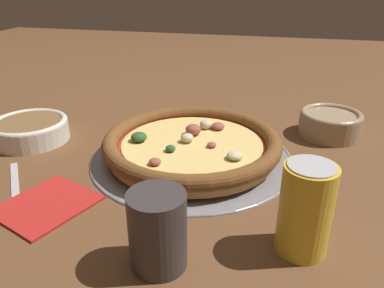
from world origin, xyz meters
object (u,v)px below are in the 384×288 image
Objects in this scene: pizza_tray at (192,156)px; fork at (15,188)px; pizza at (192,144)px; bowl_far at (31,128)px; bowl_near at (330,123)px; drinking_cup at (158,230)px; beverage_can at (305,209)px; napkin at (46,204)px.

pizza_tray is 2.68× the size of fork.
pizza is 0.35m from bowl_far.
bowl_near is 0.83× the size of bowl_far.
pizza is 0.29m from drinking_cup.
pizza reaches higher than bowl_far.
fork is at bearing 85.12° from beverage_can.
napkin is at bearing 88.73° from beverage_can.
fork is (0.11, 0.29, -0.05)m from drinking_cup.
beverage_can is (-0.22, -0.20, 0.06)m from pizza_tray.
bowl_far is 0.60m from beverage_can.
drinking_cup reaches higher than pizza_tray.
bowl_far reaches higher than napkin.
pizza is at bearing 86.57° from fork.
bowl_far is at bearing 168.75° from fork.
napkin is at bearing 131.07° from bowl_near.
pizza_tray is 2.33× the size of napkin.
bowl_far is 0.48m from drinking_cup.
pizza is at bearing -90.48° from bowl_far.
bowl_near reaches higher than bowl_far.
pizza is 0.32m from bowl_near.
beverage_can is at bearing -91.27° from napkin.
drinking_cup is (-0.29, -0.38, 0.02)m from bowl_far.
beverage_can is at bearing 46.76° from fork.
beverage_can reaches higher than napkin.
bowl_far is at bearing 105.71° from bowl_near.
pizza is 2.33× the size of fork.
pizza_tray is at bearing 42.10° from beverage_can.
napkin is (-0.21, 0.18, -0.03)m from pizza.
pizza_tray is 0.28m from napkin.
napkin is at bearing 139.61° from pizza.
pizza and bowl_near have the same top height.
fork is (-0.36, 0.53, -0.03)m from bowl_near.
bowl_near is 1.31× the size of drinking_cup.
drinking_cup is 0.18m from beverage_can.
fork is (-0.18, 0.26, -0.03)m from pizza.
drinking_cup is (-0.47, 0.24, 0.02)m from bowl_near.
bowl_far is 1.08× the size of fork.
pizza is 0.28m from napkin.
pizza_tray is 0.32m from fork.
pizza is 2.02× the size of napkin.
bowl_near is at bearing 85.93° from fork.
beverage_can reaches higher than bowl_near.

